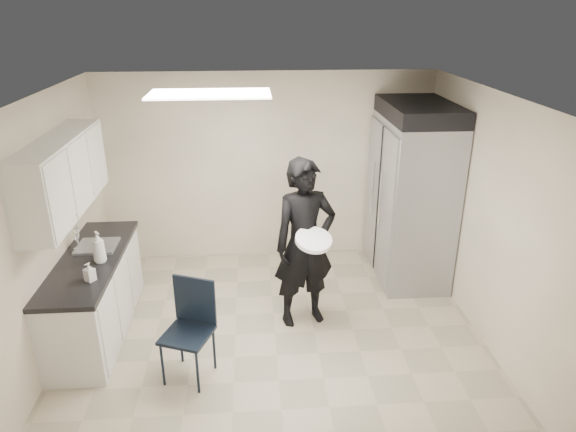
{
  "coord_description": "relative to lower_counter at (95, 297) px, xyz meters",
  "views": [
    {
      "loc": [
        -0.2,
        -4.77,
        3.39
      ],
      "look_at": [
        0.16,
        0.2,
        1.32
      ],
      "focal_mm": 32.0,
      "sensor_mm": 36.0,
      "label": 1
    }
  ],
  "objects": [
    {
      "name": "faucet",
      "position": [
        -0.18,
        0.25,
        0.59
      ],
      "size": [
        0.02,
        0.02,
        0.24
      ],
      "primitive_type": "cylinder",
      "color": "silver",
      "rests_on": "countertop"
    },
    {
      "name": "left_wall",
      "position": [
        -0.3,
        -0.2,
        0.87
      ],
      "size": [
        0.0,
        4.0,
        4.0
      ],
      "primitive_type": "plane",
      "rotation": [
        1.57,
        0.0,
        1.57
      ],
      "color": "beige",
      "rests_on": "floor"
    },
    {
      "name": "ceiling",
      "position": [
        1.95,
        -0.2,
        2.17
      ],
      "size": [
        4.5,
        4.5,
        0.0
      ],
      "primitive_type": "plane",
      "rotation": [
        3.14,
        0.0,
        0.0
      ],
      "color": "silver",
      "rests_on": "back_wall"
    },
    {
      "name": "countertop",
      "position": [
        0.0,
        0.0,
        0.46
      ],
      "size": [
        0.64,
        1.95,
        0.05
      ],
      "primitive_type": "cube",
      "color": "black",
      "rests_on": "lower_counter"
    },
    {
      "name": "bucket_lid",
      "position": [
        2.36,
        -0.18,
        0.69
      ],
      "size": [
        0.47,
        0.47,
        0.05
      ],
      "primitive_type": "cylinder",
      "rotation": [
        0.0,
        0.0,
        0.26
      ],
      "color": "white",
      "rests_on": "man_tuxedo"
    },
    {
      "name": "fridge_compressor",
      "position": [
        3.78,
        1.07,
        1.77
      ],
      "size": [
        0.8,
        1.35,
        0.2
      ],
      "primitive_type": "cube",
      "color": "black",
      "rests_on": "commercial_fridge"
    },
    {
      "name": "ceiling_panel",
      "position": [
        1.35,
        0.2,
        2.14
      ],
      "size": [
        1.2,
        0.6,
        0.02
      ],
      "primitive_type": "cube",
      "color": "white",
      "rests_on": "ceiling"
    },
    {
      "name": "folding_chair",
      "position": [
        1.09,
        -0.85,
        0.05
      ],
      "size": [
        0.56,
        0.56,
        0.97
      ],
      "primitive_type": "cube",
      "rotation": [
        0.0,
        0.0,
        -0.37
      ],
      "color": "black",
      "rests_on": "floor"
    },
    {
      "name": "upper_cabinets",
      "position": [
        -0.13,
        0.0,
        1.4
      ],
      "size": [
        0.35,
        1.8,
        0.75
      ],
      "primitive_type": "cube",
      "color": "silver",
      "rests_on": "left_wall"
    },
    {
      "name": "right_wall",
      "position": [
        4.2,
        -0.2,
        0.87
      ],
      "size": [
        0.0,
        4.0,
        4.0
      ],
      "primitive_type": "plane",
      "rotation": [
        1.57,
        0.0,
        -1.57
      ],
      "color": "beige",
      "rests_on": "floor"
    },
    {
      "name": "notice_sticker_left",
      "position": [
        -0.29,
        -0.1,
        0.79
      ],
      "size": [
        0.0,
        0.12,
        0.07
      ],
      "primitive_type": "cube",
      "color": "yellow",
      "rests_on": "left_wall"
    },
    {
      "name": "notice_sticker_right",
      "position": [
        -0.29,
        0.1,
        0.75
      ],
      "size": [
        0.0,
        0.12,
        0.07
      ],
      "primitive_type": "cube",
      "color": "yellow",
      "rests_on": "left_wall"
    },
    {
      "name": "back_wall",
      "position": [
        1.95,
        1.8,
        0.87
      ],
      "size": [
        4.5,
        0.0,
        4.5
      ],
      "primitive_type": "plane",
      "rotation": [
        1.57,
        0.0,
        0.0
      ],
      "color": "beige",
      "rests_on": "floor"
    },
    {
      "name": "soap_bottle_b",
      "position": [
        0.16,
        -0.49,
        0.58
      ],
      "size": [
        0.12,
        0.12,
        0.19
      ],
      "primitive_type": "imported",
      "rotation": [
        0.0,
        0.0,
        -0.62
      ],
      "color": "silver",
      "rests_on": "countertop"
    },
    {
      "name": "towel_dispenser",
      "position": [
        -0.19,
        1.15,
        1.19
      ],
      "size": [
        0.22,
        0.3,
        0.35
      ],
      "primitive_type": "cube",
      "color": "black",
      "rests_on": "left_wall"
    },
    {
      "name": "commercial_fridge",
      "position": [
        3.78,
        1.07,
        0.62
      ],
      "size": [
        0.8,
        1.35,
        2.1
      ],
      "primitive_type": "cube",
      "color": "gray",
      "rests_on": "floor"
    },
    {
      "name": "man_tuxedo",
      "position": [
        2.3,
        0.06,
        0.53
      ],
      "size": [
        0.8,
        0.64,
        1.93
      ],
      "primitive_type": "imported",
      "rotation": [
        0.0,
        0.0,
        0.26
      ],
      "color": "black",
      "rests_on": "floor"
    },
    {
      "name": "floor",
      "position": [
        1.95,
        -0.2,
        -0.43
      ],
      "size": [
        4.5,
        4.5,
        0.0
      ],
      "primitive_type": "plane",
      "color": "tan",
      "rests_on": "ground"
    },
    {
      "name": "soap_bottle_a",
      "position": [
        0.15,
        -0.1,
        0.65
      ],
      "size": [
        0.19,
        0.19,
        0.34
      ],
      "primitive_type": "imported",
      "rotation": [
        0.0,
        0.0,
        0.62
      ],
      "color": "silver",
      "rests_on": "countertop"
    },
    {
      "name": "lower_counter",
      "position": [
        0.0,
        0.0,
        0.0
      ],
      "size": [
        0.6,
        1.9,
        0.86
      ],
      "primitive_type": "cube",
      "color": "silver",
      "rests_on": "floor"
    },
    {
      "name": "sink",
      "position": [
        0.02,
        0.25,
        0.44
      ],
      "size": [
        0.42,
        0.4,
        0.14
      ],
      "primitive_type": "cube",
      "color": "gray",
      "rests_on": "countertop"
    }
  ]
}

